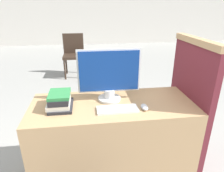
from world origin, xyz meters
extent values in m
cube|color=silver|center=(0.00, 6.98, 1.40)|extent=(12.00, 0.06, 2.80)
cube|color=tan|center=(0.00, 0.28, 0.36)|extent=(1.33, 0.56, 0.72)
cube|color=maroon|center=(0.69, 0.33, 0.59)|extent=(0.05, 0.66, 1.18)
cube|color=tan|center=(0.69, 0.33, 1.20)|extent=(0.07, 0.66, 0.05)
cylinder|color=silver|center=(-0.02, 0.36, 0.73)|extent=(0.19, 0.19, 0.02)
cylinder|color=silver|center=(-0.02, 0.36, 0.78)|extent=(0.09, 0.09, 0.07)
cube|color=silver|center=(-0.02, 0.37, 0.98)|extent=(0.51, 0.01, 0.35)
cube|color=navy|center=(-0.02, 0.36, 0.98)|extent=(0.48, 0.02, 0.33)
cube|color=white|center=(0.02, 0.17, 0.73)|extent=(0.31, 0.12, 0.02)
ellipsoid|color=silver|center=(0.23, 0.16, 0.74)|extent=(0.05, 0.10, 0.03)
cube|color=#232328|center=(-0.41, 0.27, 0.73)|extent=(0.18, 0.25, 0.02)
cube|color=silver|center=(-0.42, 0.28, 0.76)|extent=(0.17, 0.23, 0.04)
cube|color=#232328|center=(-0.41, 0.27, 0.80)|extent=(0.15, 0.22, 0.04)
cube|color=#2D7F42|center=(-0.41, 0.27, 0.84)|extent=(0.16, 0.20, 0.03)
cylinder|color=#38281E|center=(-0.65, 2.93, 0.21)|extent=(0.04, 0.04, 0.42)
cylinder|color=#38281E|center=(-0.27, 2.93, 0.21)|extent=(0.04, 0.04, 0.42)
cylinder|color=#38281E|center=(-0.65, 3.31, 0.21)|extent=(0.04, 0.04, 0.42)
cylinder|color=#38281E|center=(-0.27, 3.31, 0.21)|extent=(0.04, 0.04, 0.42)
cube|color=#38281E|center=(-0.46, 3.12, 0.45)|extent=(0.44, 0.44, 0.05)
cube|color=#38281E|center=(-0.46, 3.32, 0.69)|extent=(0.44, 0.04, 0.43)
camera|label=1|loc=(-0.19, -1.15, 1.47)|focal=32.00mm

